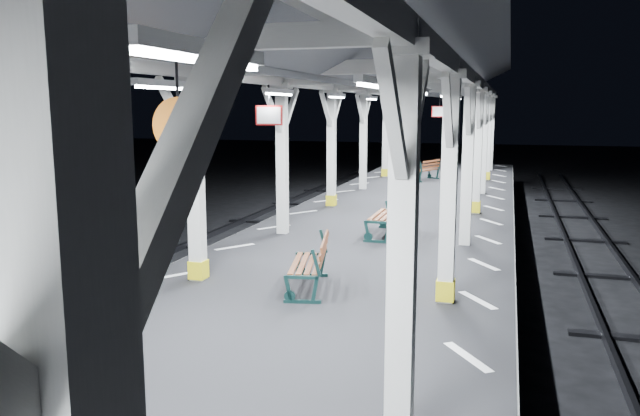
% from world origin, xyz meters
% --- Properties ---
extents(ground, '(120.00, 120.00, 0.00)m').
position_xyz_m(ground, '(0.00, 0.00, 0.00)').
color(ground, black).
rests_on(ground, ground).
extents(platform, '(6.00, 50.00, 1.00)m').
position_xyz_m(platform, '(0.00, 0.00, 0.50)').
color(platform, black).
rests_on(platform, ground).
extents(hazard_stripes_left, '(1.00, 48.00, 0.01)m').
position_xyz_m(hazard_stripes_left, '(-2.45, 0.00, 1.00)').
color(hazard_stripes_left, silver).
rests_on(hazard_stripes_left, platform).
extents(hazard_stripes_right, '(1.00, 48.00, 0.01)m').
position_xyz_m(hazard_stripes_right, '(2.45, 0.00, 1.00)').
color(hazard_stripes_right, silver).
rests_on(hazard_stripes_right, platform).
extents(canopy, '(5.40, 49.00, 4.65)m').
position_xyz_m(canopy, '(0.00, -0.02, 4.56)').
color(canopy, silver).
rests_on(canopy, platform).
extents(bench_mid, '(0.87, 1.60, 0.82)m').
position_xyz_m(bench_mid, '(-0.04, 2.04, 1.44)').
color(bench_mid, '#112D2C').
rests_on(bench_mid, platform).
extents(bench_far, '(0.64, 1.69, 0.92)m').
position_xyz_m(bench_far, '(0.35, 6.44, 1.49)').
color(bench_far, '#112D2C').
rests_on(bench_far, platform).
extents(bench_extra, '(1.03, 1.58, 0.80)m').
position_xyz_m(bench_extra, '(-0.20, 17.19, 1.43)').
color(bench_extra, '#112D2C').
rests_on(bench_extra, platform).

